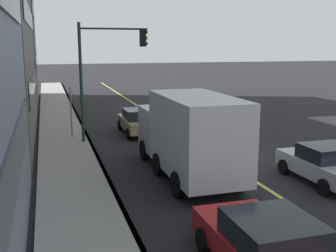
{
  "coord_description": "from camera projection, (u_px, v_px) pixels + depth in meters",
  "views": [
    {
      "loc": [
        -17.12,
        7.49,
        5.11
      ],
      "look_at": [
        -1.54,
        2.79,
        1.88
      ],
      "focal_mm": 43.6,
      "sensor_mm": 36.0,
      "label": 1
    }
  ],
  "objects": [
    {
      "name": "car_silver",
      "position": [
        325.0,
        164.0,
        15.4
      ],
      "size": [
        3.82,
        2.07,
        1.44
      ],
      "color": "#A8AAB2",
      "rests_on": "ground"
    },
    {
      "name": "street_sign_post",
      "position": [
        71.0,
        109.0,
        22.2
      ],
      "size": [
        0.6,
        0.08,
        2.91
      ],
      "color": "slate",
      "rests_on": "ground"
    },
    {
      "name": "truck_white",
      "position": [
        190.0,
        133.0,
        15.89
      ],
      "size": [
        7.12,
        2.56,
        3.29
      ],
      "color": "silver",
      "rests_on": "ground"
    },
    {
      "name": "car_tan",
      "position": [
        138.0,
        121.0,
        23.9
      ],
      "size": [
        4.03,
        1.92,
        1.46
      ],
      "color": "tan",
      "rests_on": "ground"
    },
    {
      "name": "curb_edge",
      "position": [
        100.0,
        164.0,
        17.65
      ],
      "size": [
        80.0,
        0.16,
        0.15
      ],
      "primitive_type": "cube",
      "color": "slate",
      "rests_on": "ground"
    },
    {
      "name": "sidewalk_slab",
      "position": [
        71.0,
        166.0,
        17.3
      ],
      "size": [
        80.0,
        2.67,
        0.15
      ],
      "primitive_type": "cube",
      "color": "gray",
      "rests_on": "ground"
    },
    {
      "name": "car_red",
      "position": [
        270.0,
        248.0,
        8.96
      ],
      "size": [
        4.7,
        2.09,
        1.46
      ],
      "color": "red",
      "rests_on": "ground"
    },
    {
      "name": "traffic_light_mast",
      "position": [
        106.0,
        63.0,
        21.0
      ],
      "size": [
        0.28,
        3.62,
        6.24
      ],
      "color": "#1E3823",
      "rests_on": "ground"
    },
    {
      "name": "lane_stripe_center",
      "position": [
        215.0,
        156.0,
        19.19
      ],
      "size": [
        80.0,
        0.16,
        0.01
      ],
      "primitive_type": "cube",
      "color": "#D8CC4C",
      "rests_on": "ground"
    },
    {
      "name": "ground",
      "position": [
        215.0,
        156.0,
        19.19
      ],
      "size": [
        200.0,
        200.0,
        0.0
      ],
      "primitive_type": "plane",
      "color": "black"
    }
  ]
}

